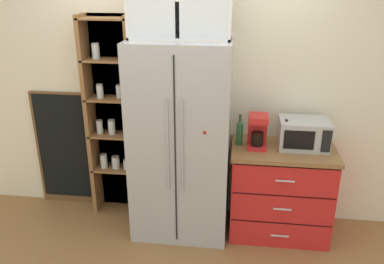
{
  "coord_description": "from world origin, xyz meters",
  "views": [
    {
      "loc": [
        0.52,
        -3.24,
        2.31
      ],
      "look_at": [
        0.1,
        0.03,
        1.01
      ],
      "focal_mm": 36.49,
      "sensor_mm": 36.0,
      "label": 1
    }
  ],
  "objects_px": {
    "coffee_maker": "(258,131)",
    "bottle_green": "(240,131)",
    "refrigerator": "(181,141)",
    "mug_sage": "(285,144)",
    "bottle_amber": "(285,136)",
    "microwave": "(304,134)",
    "chalkboard_menu": "(64,149)",
    "mug_navy": "(285,147)"
  },
  "relations": [
    {
      "from": "coffee_maker",
      "to": "chalkboard_menu",
      "type": "height_order",
      "value": "chalkboard_menu"
    },
    {
      "from": "refrigerator",
      "to": "mug_navy",
      "type": "relative_size",
      "value": 17.28
    },
    {
      "from": "microwave",
      "to": "bottle_green",
      "type": "relative_size",
      "value": 1.54
    },
    {
      "from": "mug_sage",
      "to": "bottle_amber",
      "type": "xyz_separation_m",
      "value": [
        -0.0,
        -0.0,
        0.08
      ]
    },
    {
      "from": "mug_sage",
      "to": "bottle_amber",
      "type": "bearing_deg",
      "value": -125.42
    },
    {
      "from": "refrigerator",
      "to": "microwave",
      "type": "height_order",
      "value": "refrigerator"
    },
    {
      "from": "microwave",
      "to": "coffee_maker",
      "type": "xyz_separation_m",
      "value": [
        -0.41,
        -0.04,
        0.03
      ]
    },
    {
      "from": "refrigerator",
      "to": "microwave",
      "type": "relative_size",
      "value": 4.19
    },
    {
      "from": "refrigerator",
      "to": "mug_sage",
      "type": "relative_size",
      "value": 16.74
    },
    {
      "from": "bottle_green",
      "to": "microwave",
      "type": "bearing_deg",
      "value": 0.61
    },
    {
      "from": "bottle_green",
      "to": "coffee_maker",
      "type": "bearing_deg",
      "value": -12.58
    },
    {
      "from": "coffee_maker",
      "to": "bottle_amber",
      "type": "xyz_separation_m",
      "value": [
        0.24,
        -0.01,
        -0.03
      ]
    },
    {
      "from": "coffee_maker",
      "to": "bottle_green",
      "type": "bearing_deg",
      "value": 167.42
    },
    {
      "from": "refrigerator",
      "to": "mug_sage",
      "type": "bearing_deg",
      "value": 2.37
    },
    {
      "from": "bottle_green",
      "to": "mug_navy",
      "type": "bearing_deg",
      "value": -14.12
    },
    {
      "from": "mug_navy",
      "to": "coffee_maker",
      "type": "bearing_deg",
      "value": 164.89
    },
    {
      "from": "bottle_green",
      "to": "chalkboard_menu",
      "type": "xyz_separation_m",
      "value": [
        -1.83,
        0.22,
        -0.38
      ]
    },
    {
      "from": "refrigerator",
      "to": "bottle_green",
      "type": "distance_m",
      "value": 0.54
    },
    {
      "from": "refrigerator",
      "to": "microwave",
      "type": "xyz_separation_m",
      "value": [
        1.1,
        0.09,
        0.09
      ]
    },
    {
      "from": "refrigerator",
      "to": "mug_navy",
      "type": "bearing_deg",
      "value": -1.03
    },
    {
      "from": "microwave",
      "to": "refrigerator",
      "type": "bearing_deg",
      "value": -175.23
    },
    {
      "from": "mug_navy",
      "to": "microwave",
      "type": "bearing_deg",
      "value": 33.35
    },
    {
      "from": "microwave",
      "to": "coffee_maker",
      "type": "bearing_deg",
      "value": -174.18
    },
    {
      "from": "coffee_maker",
      "to": "mug_sage",
      "type": "bearing_deg",
      "value": -2.56
    },
    {
      "from": "mug_navy",
      "to": "mug_sage",
      "type": "height_order",
      "value": "mug_sage"
    },
    {
      "from": "mug_navy",
      "to": "chalkboard_menu",
      "type": "xyz_separation_m",
      "value": [
        -2.24,
        0.32,
        -0.29
      ]
    },
    {
      "from": "bottle_amber",
      "to": "mug_sage",
      "type": "bearing_deg",
      "value": 54.58
    },
    {
      "from": "mug_navy",
      "to": "chalkboard_menu",
      "type": "relative_size",
      "value": 0.09
    },
    {
      "from": "refrigerator",
      "to": "mug_sage",
      "type": "distance_m",
      "value": 0.94
    },
    {
      "from": "mug_sage",
      "to": "bottle_amber",
      "type": "height_order",
      "value": "bottle_amber"
    },
    {
      "from": "refrigerator",
      "to": "mug_navy",
      "type": "distance_m",
      "value": 0.94
    },
    {
      "from": "microwave",
      "to": "bottle_green",
      "type": "height_order",
      "value": "bottle_green"
    },
    {
      "from": "mug_sage",
      "to": "bottle_green",
      "type": "relative_size",
      "value": 0.39
    },
    {
      "from": "refrigerator",
      "to": "microwave",
      "type": "distance_m",
      "value": 1.11
    },
    {
      "from": "coffee_maker",
      "to": "bottle_green",
      "type": "xyz_separation_m",
      "value": [
        -0.16,
        0.04,
        -0.03
      ]
    },
    {
      "from": "mug_sage",
      "to": "refrigerator",
      "type": "bearing_deg",
      "value": -177.63
    },
    {
      "from": "mug_sage",
      "to": "bottle_green",
      "type": "xyz_separation_m",
      "value": [
        -0.41,
        0.05,
        0.09
      ]
    },
    {
      "from": "mug_sage",
      "to": "chalkboard_menu",
      "type": "xyz_separation_m",
      "value": [
        -2.24,
        0.26,
        -0.29
      ]
    },
    {
      "from": "microwave",
      "to": "bottle_green",
      "type": "bearing_deg",
      "value": -179.39
    },
    {
      "from": "microwave",
      "to": "bottle_green",
      "type": "xyz_separation_m",
      "value": [
        -0.57,
        -0.01,
        -0.0
      ]
    },
    {
      "from": "mug_navy",
      "to": "bottle_amber",
      "type": "xyz_separation_m",
      "value": [
        -0.0,
        0.05,
        0.08
      ]
    },
    {
      "from": "refrigerator",
      "to": "coffee_maker",
      "type": "distance_m",
      "value": 0.7
    }
  ]
}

